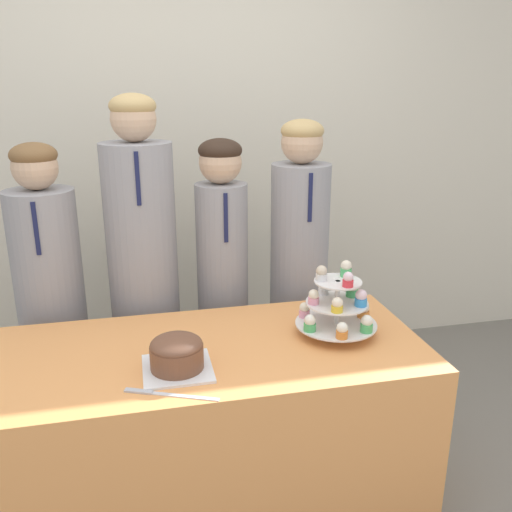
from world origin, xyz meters
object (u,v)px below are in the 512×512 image
object	(u,v)px
cupcake_stand	(338,305)
student_0	(53,310)
student_2	(223,289)
student_1	(144,284)
student_3	(299,280)
cake_knife	(155,393)
round_cake	(177,353)

from	to	relation	value
cupcake_stand	student_0	distance (m)	1.28
student_0	student_2	bearing A→B (deg)	-0.00
student_1	student_3	bearing A→B (deg)	-0.00
student_0	cake_knife	bearing A→B (deg)	-64.15
cake_knife	student_0	xyz separation A→B (m)	(-0.42, 0.86, -0.04)
cake_knife	student_2	xyz separation A→B (m)	(0.36, 0.86, -0.01)
cupcake_stand	student_2	size ratio (longest dim) A/B	0.22
student_0	student_1	world-z (taller)	student_1
student_0	student_3	xyz separation A→B (m)	(1.16, 0.00, 0.05)
student_3	student_1	bearing A→B (deg)	180.00
student_2	student_0	bearing A→B (deg)	180.00
round_cake	student_0	world-z (taller)	student_0
student_0	student_3	distance (m)	1.16
cupcake_stand	student_0	bearing A→B (deg)	152.73
cupcake_stand	cake_knife	bearing A→B (deg)	-158.52
student_2	student_3	size ratio (longest dim) A/B	0.95
student_1	student_2	distance (m)	0.37
round_cake	student_1	world-z (taller)	student_1
round_cake	student_3	world-z (taller)	student_3
round_cake	student_2	xyz separation A→B (m)	(0.28, 0.73, -0.07)
cupcake_stand	student_3	xyz separation A→B (m)	(0.02, 0.58, -0.11)
round_cake	student_2	size ratio (longest dim) A/B	0.17
student_0	student_2	world-z (taller)	same
round_cake	student_0	size ratio (longest dim) A/B	0.17
round_cake	student_1	xyz separation A→B (m)	(-0.09, 0.73, -0.01)
student_2	student_3	distance (m)	0.38
cake_knife	cupcake_stand	distance (m)	0.78
cupcake_stand	student_0	xyz separation A→B (m)	(-1.13, 0.58, -0.16)
cake_knife	student_0	world-z (taller)	student_0
student_2	cupcake_stand	bearing A→B (deg)	-58.76
cupcake_stand	student_0	size ratio (longest dim) A/B	0.22
cupcake_stand	student_2	bearing A→B (deg)	121.24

